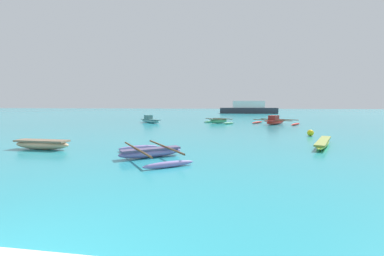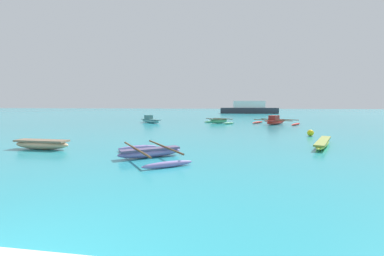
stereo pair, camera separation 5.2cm
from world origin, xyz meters
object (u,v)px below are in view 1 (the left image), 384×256
at_px(moored_boat_0, 219,121).
at_px(mooring_buoy_1, 310,133).
at_px(moored_boat_1, 150,120).
at_px(moored_boat_2, 275,121).
at_px(moored_boat_4, 151,152).
at_px(distant_ferry, 248,108).
at_px(moored_boat_5, 42,144).
at_px(moored_boat_3, 323,143).

xyz_separation_m(moored_boat_0, mooring_buoy_1, (6.35, -10.20, -0.04)).
height_order(moored_boat_0, moored_boat_1, moored_boat_1).
distance_m(moored_boat_2, moored_boat_4, 19.18).
distance_m(moored_boat_0, distant_ferry, 32.14).
bearing_deg(moored_boat_4, mooring_buoy_1, 8.70).
relative_size(moored_boat_5, mooring_buoy_1, 6.59).
bearing_deg(moored_boat_4, moored_boat_1, 72.12).
bearing_deg(distant_ferry, moored_boat_2, -88.93).
relative_size(moored_boat_3, moored_boat_5, 1.48).
bearing_deg(moored_boat_1, moored_boat_4, -33.29).
bearing_deg(moored_boat_4, moored_boat_0, 48.76).
xyz_separation_m(moored_boat_0, moored_boat_5, (-7.07, -17.20, -0.00)).
relative_size(moored_boat_3, moored_boat_4, 0.96).
height_order(moored_boat_4, moored_boat_5, moored_boat_5).
distance_m(moored_boat_1, moored_boat_5, 16.74).
height_order(moored_boat_3, distant_ferry, distant_ferry).
bearing_deg(moored_boat_2, moored_boat_5, 173.48).
bearing_deg(moored_boat_5, mooring_buoy_1, 29.54).
bearing_deg(moored_boat_4, moored_boat_5, 134.19).
bearing_deg(moored_boat_5, moored_boat_2, 54.52).
bearing_deg(distant_ferry, moored_boat_3, -89.28).
bearing_deg(moored_boat_3, mooring_buoy_1, 14.65).
xyz_separation_m(moored_boat_4, mooring_buoy_1, (8.04, 7.93, 0.02)).
relative_size(moored_boat_1, moored_boat_3, 0.76).
xyz_separation_m(moored_boat_3, moored_boat_5, (-12.80, -2.85, 0.07)).
height_order(moored_boat_2, moored_boat_3, moored_boat_2).
relative_size(moored_boat_2, moored_boat_4, 1.19).
height_order(moored_boat_0, mooring_buoy_1, moored_boat_0).
relative_size(moored_boat_3, mooring_buoy_1, 9.73).
bearing_deg(moored_boat_4, moored_boat_2, 31.22).
bearing_deg(moored_boat_0, distant_ferry, 35.59).
bearing_deg(moored_boat_1, moored_boat_5, -50.01).
xyz_separation_m(moored_boat_0, moored_boat_3, (5.74, -14.34, -0.07)).
xyz_separation_m(moored_boat_5, mooring_buoy_1, (13.42, 6.99, -0.03)).
bearing_deg(distant_ferry, moored_boat_5, -104.04).
relative_size(moored_boat_0, moored_boat_5, 1.26).
relative_size(moored_boat_0, distant_ferry, 0.27).
relative_size(moored_boat_0, moored_boat_1, 1.13).
distance_m(moored_boat_1, moored_boat_2, 13.21).
bearing_deg(mooring_buoy_1, moored_boat_0, 121.89).
height_order(moored_boat_0, distant_ferry, distant_ferry).
bearing_deg(moored_boat_1, distant_ferry, 107.29).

